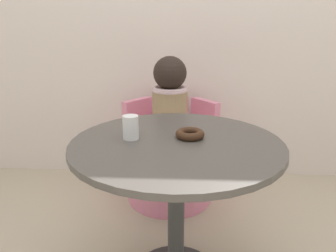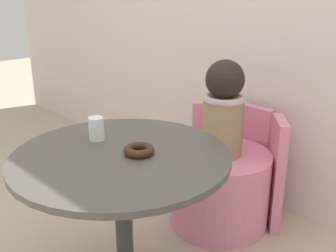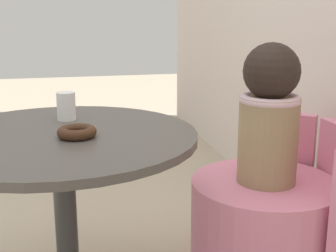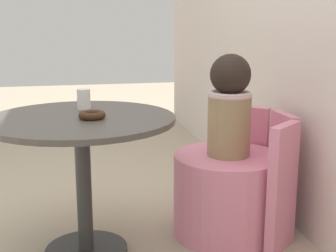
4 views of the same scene
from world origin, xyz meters
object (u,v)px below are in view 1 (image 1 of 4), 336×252
Objects in this scene: child_figure at (170,98)px; donut at (189,134)px; round_table at (176,171)px; cup at (131,127)px; tub_chair at (170,168)px.

donut is (0.11, -0.67, 0.00)m from child_figure.
cup is at bearing 173.67° from round_table.
child_figure reaches higher than round_table.
round_table is 0.25m from cup.
tub_chair is 0.82m from donut.
child_figure is (-0.06, 0.71, 0.14)m from round_table.
tub_chair is 1.08× the size of child_figure.
tub_chair is at bearing 0.00° from child_figure.
cup is at bearing -173.58° from donut.
donut is (0.11, -0.67, 0.46)m from tub_chair.
child_figure is (-0.00, 0.00, 0.46)m from tub_chair.
child_figure is 5.20× the size of cup.
tub_chair is at bearing 99.13° from donut.
child_figure is at bearing 99.13° from donut.
cup is at bearing -100.26° from tub_chair.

